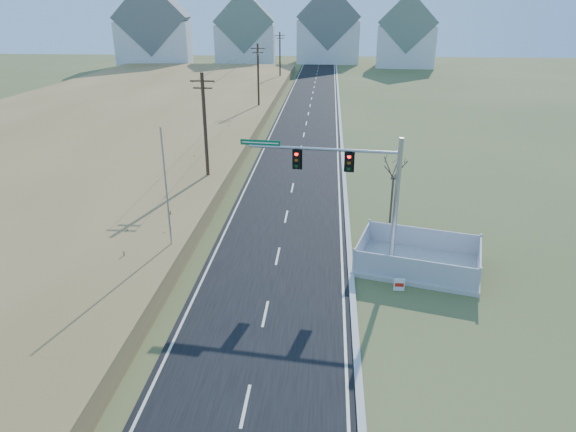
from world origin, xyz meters
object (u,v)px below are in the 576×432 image
object	(u,v)px
open_sign	(399,285)
flagpole	(169,213)
traffic_signal_mast	(362,186)
bare_tree	(394,167)
fence_enclosure	(418,263)

from	to	relation	value
open_sign	flagpole	bearing A→B (deg)	170.77
traffic_signal_mast	flagpole	bearing A→B (deg)	-164.75
open_sign	flagpole	xyz separation A→B (m)	(-12.28, 1.92, 2.75)
traffic_signal_mast	bare_tree	size ratio (longest dim) A/B	1.87
fence_enclosure	flagpole	xyz separation A→B (m)	(-13.61, -0.73, 2.82)
traffic_signal_mast	fence_enclosure	xyz separation A→B (m)	(3.21, -0.93, -4.09)
traffic_signal_mast	flagpole	xyz separation A→B (m)	(-10.40, -1.66, -1.27)
open_sign	bare_tree	size ratio (longest dim) A/B	0.14
fence_enclosure	flagpole	bearing A→B (deg)	-162.00
flagpole	bare_tree	bearing A→B (deg)	28.94
flagpole	open_sign	bearing A→B (deg)	-8.88
fence_enclosure	open_sign	size ratio (longest dim) A/B	10.95
open_sign	bare_tree	world-z (taller)	bare_tree
bare_tree	open_sign	bearing A→B (deg)	-93.03
fence_enclosure	open_sign	distance (m)	2.96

